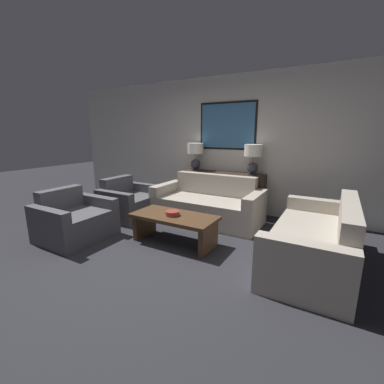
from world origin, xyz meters
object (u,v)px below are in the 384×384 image
table_lamp_right (253,156)px  armchair_near_camera (75,221)px  table_lamp_left (196,153)px  armchair_near_back_wall (130,203)px  coffee_table (174,222)px  couch_by_side (315,242)px  couch_by_back_wall (208,205)px  decorative_bowl (172,213)px  console_table (222,192)px

table_lamp_right → armchair_near_camera: size_ratio=0.57×
table_lamp_right → table_lamp_left: bearing=180.0°
table_lamp_right → armchair_near_back_wall: bearing=-149.5°
coffee_table → couch_by_side: bearing=10.5°
table_lamp_left → table_lamp_right: bearing=0.0°
table_lamp_right → armchair_near_camera: (-1.99, -2.36, -0.89)m
couch_by_back_wall → decorative_bowl: couch_by_back_wall is taller
console_table → armchair_near_back_wall: bearing=-139.8°
couch_by_side → armchair_near_back_wall: (-3.23, 0.25, -0.01)m
table_lamp_left → coffee_table: size_ratio=0.45×
armchair_near_back_wall → armchair_near_camera: same height
console_table → decorative_bowl: 1.79m
couch_by_side → armchair_near_camera: bearing=-164.0°
coffee_table → armchair_near_back_wall: bearing=157.3°
table_lamp_right → couch_by_back_wall: 1.24m
table_lamp_left → armchair_near_back_wall: size_ratio=0.57×
table_lamp_right → couch_by_side: size_ratio=0.29×
console_table → coffee_table: (0.03, -1.76, -0.09)m
table_lamp_right → couch_by_back_wall: table_lamp_right is taller
console_table → table_lamp_right: table_lamp_right is taller
table_lamp_left → couch_by_side: table_lamp_left is taller
table_lamp_left → table_lamp_right: 1.21m
table_lamp_left → couch_by_side: size_ratio=0.29×
console_table → coffee_table: size_ratio=1.37×
console_table → table_lamp_left: size_ratio=3.02×
couch_by_back_wall → armchair_near_back_wall: size_ratio=1.99×
couch_by_back_wall → couch_by_side: same height
decorative_bowl → armchair_near_camera: armchair_near_camera is taller
couch_by_side → table_lamp_left: bearing=149.8°
table_lamp_left → coffee_table: bearing=-70.3°
table_lamp_right → console_table: bearing=180.0°
console_table → couch_by_back_wall: size_ratio=0.87×
coffee_table → decorative_bowl: (-0.01, -0.02, 0.14)m
couch_by_side → coffee_table: 1.85m
console_table → table_lamp_left: bearing=180.0°
couch_by_side → coffee_table: bearing=-169.5°
decorative_bowl → table_lamp_right: bearing=71.7°
couch_by_back_wall → armchair_near_back_wall: 1.49m
table_lamp_left → couch_by_back_wall: bearing=-46.1°
console_table → decorative_bowl: bearing=-89.5°
couch_by_back_wall → armchair_near_camera: 2.22m
table_lamp_left → armchair_near_camera: size_ratio=0.57×
decorative_bowl → armchair_near_camera: 1.53m
console_table → coffee_table: console_table is taller
table_lamp_left → couch_by_back_wall: table_lamp_left is taller
decorative_bowl → armchair_near_camera: (-1.40, -0.57, -0.19)m
decorative_bowl → armchair_near_camera: bearing=-158.0°
table_lamp_right → couch_by_back_wall: size_ratio=0.29×
table_lamp_right → couch_by_side: bearing=-49.0°
console_table → decorative_bowl: (0.01, -1.79, 0.05)m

